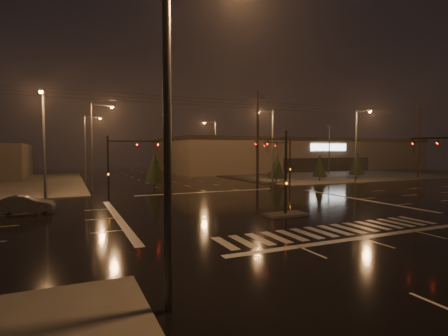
{
  "coord_description": "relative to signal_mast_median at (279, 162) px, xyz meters",
  "views": [
    {
      "loc": [
        -14.1,
        -24.65,
        4.67
      ],
      "look_at": [
        -1.01,
        4.38,
        3.0
      ],
      "focal_mm": 28.0,
      "sensor_mm": 36.0,
      "label": 1
    }
  ],
  "objects": [
    {
      "name": "ground",
      "position": [
        -0.0,
        3.07,
        -3.75
      ],
      "size": [
        140.0,
        140.0,
        0.0
      ],
      "primitive_type": "plane",
      "color": "black",
      "rests_on": "ground"
    },
    {
      "name": "sidewalk_ne",
      "position": [
        30.0,
        33.07,
        -3.69
      ],
      "size": [
        36.0,
        36.0,
        0.12
      ],
      "primitive_type": "cube",
      "color": "#46443F",
      "rests_on": "ground"
    },
    {
      "name": "median_island",
      "position": [
        -0.0,
        -0.93,
        -3.68
      ],
      "size": [
        3.0,
        1.6,
        0.15
      ],
      "primitive_type": "cube",
      "color": "#46443F",
      "rests_on": "ground"
    },
    {
      "name": "crosswalk",
      "position": [
        -0.0,
        -5.93,
        -3.75
      ],
      "size": [
        15.0,
        2.6,
        0.01
      ],
      "primitive_type": "cube",
      "color": "beige",
      "rests_on": "ground"
    },
    {
      "name": "stop_bar_near",
      "position": [
        -0.0,
        -7.93,
        -3.75
      ],
      "size": [
        16.0,
        0.5,
        0.01
      ],
      "primitive_type": "cube",
      "color": "beige",
      "rests_on": "ground"
    },
    {
      "name": "stop_bar_far",
      "position": [
        -0.0,
        14.07,
        -3.75
      ],
      "size": [
        16.0,
        0.5,
        0.01
      ],
      "primitive_type": "cube",
      "color": "beige",
      "rests_on": "ground"
    },
    {
      "name": "parking_lot",
      "position": [
        35.0,
        31.07,
        -3.71
      ],
      "size": [
        50.0,
        24.0,
        0.08
      ],
      "primitive_type": "cube",
      "color": "black",
      "rests_on": "ground"
    },
    {
      "name": "retail_building",
      "position": [
        35.0,
        49.06,
        0.09
      ],
      "size": [
        60.2,
        28.3,
        7.2
      ],
      "color": "#726351",
      "rests_on": "ground"
    },
    {
      "name": "signal_mast_median",
      "position": [
        0.0,
        0.0,
        0.0
      ],
      "size": [
        0.25,
        4.59,
        6.0
      ],
      "color": "black",
      "rests_on": "ground"
    },
    {
      "name": "signal_mast_ne",
      "position": [
        9.5,
        13.21,
        0.04
      ],
      "size": [
        4.84,
        1.86,
        6.0
      ],
      "color": "black",
      "rests_on": "ground"
    },
    {
      "name": "signal_mast_nw",
      "position": [
        -9.5,
        13.21,
        0.04
      ],
      "size": [
        4.84,
        1.86,
        6.0
      ],
      "color": "black",
      "rests_on": "ground"
    },
    {
      "name": "streetlight_0",
      "position": [
        -11.18,
        -11.93,
        2.05
      ],
      "size": [
        2.77,
        0.32,
        10.0
      ],
      "color": "#38383A",
      "rests_on": "ground"
    },
    {
      "name": "streetlight_1",
      "position": [
        -11.18,
        21.07,
        2.05
      ],
      "size": [
        2.77,
        0.32,
        10.0
      ],
      "color": "#38383A",
      "rests_on": "ground"
    },
    {
      "name": "streetlight_2",
      "position": [
        -11.18,
        37.07,
        2.05
      ],
      "size": [
        2.77,
        0.32,
        10.0
      ],
      "color": "#38383A",
      "rests_on": "ground"
    },
    {
      "name": "streetlight_3",
      "position": [
        11.18,
        19.07,
        2.05
      ],
      "size": [
        2.77,
        0.32,
        10.0
      ],
      "color": "#38383A",
      "rests_on": "ground"
    },
    {
      "name": "streetlight_4",
      "position": [
        11.18,
        39.07,
        2.05
      ],
      "size": [
        2.77,
        0.32,
        10.0
      ],
      "color": "#38383A",
      "rests_on": "ground"
    },
    {
      "name": "streetlight_5",
      "position": [
        -16.0,
        14.26,
        2.05
      ],
      "size": [
        0.32,
        2.77,
        10.0
      ],
      "color": "#38383A",
      "rests_on": "ground"
    },
    {
      "name": "streetlight_6",
      "position": [
        22.0,
        14.26,
        2.05
      ],
      "size": [
        0.32,
        2.77,
        10.0
      ],
      "color": "#38383A",
      "rests_on": "ground"
    },
    {
      "name": "utility_pole_1",
      "position": [
        8.0,
        17.07,
        2.38
      ],
      "size": [
        2.2,
        0.32,
        12.0
      ],
      "color": "black",
      "rests_on": "ground"
    },
    {
      "name": "utility_pole_2",
      "position": [
        38.0,
        17.07,
        2.38
      ],
      "size": [
        2.2,
        0.32,
        12.0
      ],
      "color": "black",
      "rests_on": "ground"
    },
    {
      "name": "conifer_0",
      "position": [
        12.62,
        19.76,
        -1.35
      ],
      "size": [
        2.19,
        2.19,
        4.12
      ],
      "color": "black",
      "rests_on": "ground"
    },
    {
      "name": "conifer_1",
      "position": [
        19.95,
        19.53,
        -1.42
      ],
      "size": [
        2.09,
        2.09,
        3.97
      ],
      "color": "black",
      "rests_on": "ground"
    },
    {
      "name": "conifer_2",
      "position": [
        28.03,
        20.34,
        -1.13
      ],
      "size": [
        2.46,
        2.46,
        4.54
      ],
      "color": "black",
      "rests_on": "ground"
    },
    {
      "name": "conifer_3",
      "position": [
        -4.46,
        20.23,
        -1.17
      ],
      "size": [
        2.41,
        2.41,
        4.46
      ],
      "color": "black",
      "rests_on": "ground"
    },
    {
      "name": "car_parked",
      "position": [
        16.77,
        26.0,
        -3.07
      ],
      "size": [
        1.73,
        4.07,
        1.37
      ],
      "primitive_type": "imported",
      "rotation": [
        0.0,
        0.0,
        -0.03
      ],
      "color": "black",
      "rests_on": "ground"
    },
    {
      "name": "car_crossing",
      "position": [
        -17.01,
        7.58,
        -3.09
      ],
      "size": [
        4.2,
        1.96,
        1.33
      ],
      "primitive_type": "imported",
      "rotation": [
        0.0,
        0.0,
        1.43
      ],
      "color": "#525359",
      "rests_on": "ground"
    }
  ]
}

